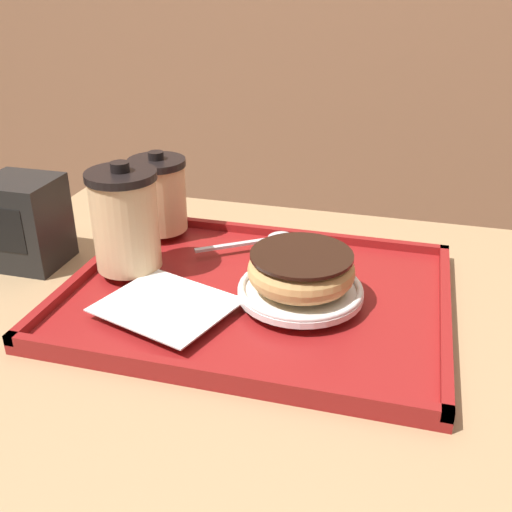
{
  "coord_description": "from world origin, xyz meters",
  "views": [
    {
      "loc": [
        0.19,
        -0.61,
        1.14
      ],
      "look_at": [
        0.02,
        0.02,
        0.82
      ],
      "focal_mm": 42.0,
      "sensor_mm": 36.0,
      "label": 1
    }
  ],
  "objects_px": {
    "coffee_cup_rear": "(159,194)",
    "spoon": "(266,239)",
    "donut_chocolate_glazed": "(301,269)",
    "napkin_dispenser": "(25,222)",
    "coffee_cup_front": "(125,219)"
  },
  "relations": [
    {
      "from": "donut_chocolate_glazed",
      "to": "spoon",
      "type": "xyz_separation_m",
      "value": [
        -0.08,
        0.14,
        -0.03
      ]
    },
    {
      "from": "spoon",
      "to": "napkin_dispenser",
      "type": "relative_size",
      "value": 1.02
    },
    {
      "from": "coffee_cup_front",
      "to": "spoon",
      "type": "height_order",
      "value": "coffee_cup_front"
    },
    {
      "from": "donut_chocolate_glazed",
      "to": "napkin_dispenser",
      "type": "distance_m",
      "value": 0.4
    },
    {
      "from": "coffee_cup_rear",
      "to": "napkin_dispenser",
      "type": "bearing_deg",
      "value": -144.23
    },
    {
      "from": "spoon",
      "to": "napkin_dispenser",
      "type": "xyz_separation_m",
      "value": [
        -0.32,
        -0.11,
        0.03
      ]
    },
    {
      "from": "coffee_cup_rear",
      "to": "donut_chocolate_glazed",
      "type": "xyz_separation_m",
      "value": [
        0.24,
        -0.14,
        -0.02
      ]
    },
    {
      "from": "coffee_cup_front",
      "to": "spoon",
      "type": "bearing_deg",
      "value": 37.81
    },
    {
      "from": "coffee_cup_front",
      "to": "napkin_dispenser",
      "type": "distance_m",
      "value": 0.17
    },
    {
      "from": "coffee_cup_front",
      "to": "napkin_dispenser",
      "type": "bearing_deg",
      "value": 174.89
    },
    {
      "from": "donut_chocolate_glazed",
      "to": "napkin_dispenser",
      "type": "relative_size",
      "value": 1.03
    },
    {
      "from": "napkin_dispenser",
      "to": "donut_chocolate_glazed",
      "type": "bearing_deg",
      "value": -4.5
    },
    {
      "from": "coffee_cup_rear",
      "to": "coffee_cup_front",
      "type": "bearing_deg",
      "value": -85.85
    },
    {
      "from": "coffee_cup_rear",
      "to": "spoon",
      "type": "xyz_separation_m",
      "value": [
        0.16,
        -0.0,
        -0.05
      ]
    },
    {
      "from": "donut_chocolate_glazed",
      "to": "napkin_dispenser",
      "type": "xyz_separation_m",
      "value": [
        -0.4,
        0.03,
        0.0
      ]
    }
  ]
}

